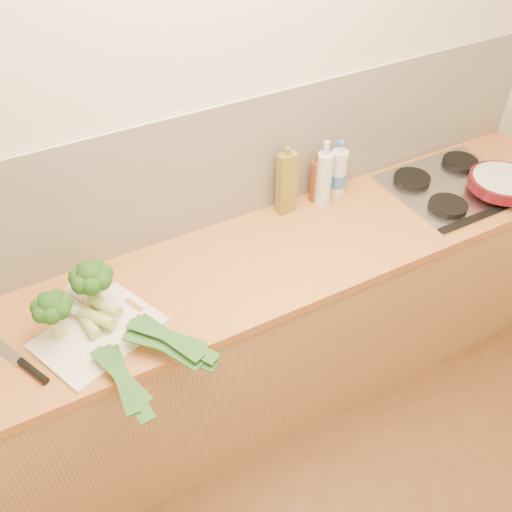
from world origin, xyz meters
The scene contains 15 objects.
room_shell centered at (0.00, 1.49, 1.17)m, with size 3.50×3.50×3.50m.
counter centered at (0.00, 1.20, 0.45)m, with size 3.20×0.62×0.90m.
gas_hob centered at (1.02, 1.20, 0.91)m, with size 0.58×0.50×0.04m.
chopping_board centered at (-0.70, 1.12, 0.91)m, with size 0.40×0.30×0.01m, color white.
broccoli_left centered at (-0.81, 1.17, 1.05)m, with size 0.14×0.14×0.20m.
broccoli_right centered at (-0.66, 1.24, 1.06)m, with size 0.15×0.16×0.21m.
leek_front centered at (-0.71, 1.07, 0.94)m, with size 0.13×0.64×0.04m.
leek_mid centered at (-0.64, 1.08, 0.95)m, with size 0.41×0.56×0.04m.
leek_back centered at (-0.60, 1.10, 0.97)m, with size 0.37×0.57×0.04m.
chefs_knife centered at (-0.95, 1.10, 0.91)m, with size 0.17×0.33×0.03m.
skillet centered at (1.17, 1.06, 0.96)m, with size 0.42×0.30×0.05m.
oil_tin centered at (0.24, 1.42, 1.05)m, with size 0.08×0.05×0.32m.
glass_bottle centered at (0.42, 1.40, 1.03)m, with size 0.07×0.07×0.31m.
amber_bottle centered at (0.41, 1.43, 1.01)m, with size 0.06×0.06×0.25m.
water_bottle centered at (0.51, 1.43, 1.00)m, with size 0.08×0.08×0.25m.
Camera 1 is at (-0.83, -0.29, 2.43)m, focal length 40.00 mm.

